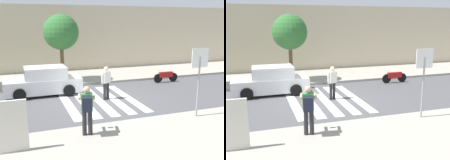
{
  "view_description": "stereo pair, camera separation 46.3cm",
  "coord_description": "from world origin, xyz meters",
  "views": [
    {
      "loc": [
        -3.79,
        -12.23,
        3.95
      ],
      "look_at": [
        0.6,
        -0.2,
        1.1
      ],
      "focal_mm": 42.0,
      "sensor_mm": 36.0,
      "label": 1
    },
    {
      "loc": [
        -3.35,
        -12.38,
        3.95
      ],
      "look_at": [
        0.6,
        -0.2,
        1.1
      ],
      "focal_mm": 42.0,
      "sensor_mm": 36.0,
      "label": 2
    }
  ],
  "objects": [
    {
      "name": "parked_car_white",
      "position": [
        -2.5,
        2.3,
        0.73
      ],
      "size": [
        4.1,
        1.92,
        1.55
      ],
      "color": "white",
      "rests_on": "ground"
    },
    {
      "name": "crosswalk_stripe_2",
      "position": [
        0.0,
        0.2,
        0.0
      ],
      "size": [
        0.44,
        5.2,
        0.01
      ],
      "primitive_type": "cube",
      "color": "silver",
      "rests_on": "ground"
    },
    {
      "name": "crosswalk_stripe_1",
      "position": [
        -0.8,
        0.2,
        0.0
      ],
      "size": [
        0.44,
        5.2,
        0.01
      ],
      "primitive_type": "cube",
      "color": "silver",
      "rests_on": "ground"
    },
    {
      "name": "building_facade_far",
      "position": [
        0.0,
        10.4,
        2.61
      ],
      "size": [
        56.0,
        4.0,
        5.23
      ],
      "primitive_type": "cube",
      "color": "beige",
      "rests_on": "ground"
    },
    {
      "name": "stop_sign",
      "position": [
        3.0,
        -3.78,
        2.18
      ],
      "size": [
        0.76,
        0.08,
        2.8
      ],
      "color": "gray",
      "rests_on": "sidewalk_near"
    },
    {
      "name": "street_tree_center",
      "position": [
        -1.05,
        4.75,
        3.3
      ],
      "size": [
        2.26,
        2.26,
        4.31
      ],
      "color": "brown",
      "rests_on": "sidewalk_far"
    },
    {
      "name": "photographer_with_backpack",
      "position": [
        -1.7,
        -4.06,
        1.17
      ],
      "size": [
        0.69,
        0.92,
        1.72
      ],
      "color": "#232328",
      "rests_on": "sidewalk_near"
    },
    {
      "name": "crosswalk_stripe_4",
      "position": [
        1.6,
        0.2,
        0.0
      ],
      "size": [
        0.44,
        5.2,
        0.01
      ],
      "primitive_type": "cube",
      "color": "silver",
      "rests_on": "ground"
    },
    {
      "name": "crosswalk_stripe_3",
      "position": [
        0.8,
        0.2,
        0.0
      ],
      "size": [
        0.44,
        5.2,
        0.01
      ],
      "primitive_type": "cube",
      "color": "silver",
      "rests_on": "ground"
    },
    {
      "name": "sidewalk_near",
      "position": [
        0.0,
        -6.2,
        0.07
      ],
      "size": [
        60.0,
        6.0,
        0.14
      ],
      "primitive_type": "cube",
      "color": "#9E998C",
      "rests_on": "ground"
    },
    {
      "name": "motorcycle",
      "position": [
        5.44,
        2.6,
        0.41
      ],
      "size": [
        1.76,
        0.6,
        0.87
      ],
      "color": "black",
      "rests_on": "ground"
    },
    {
      "name": "sidewalk_far",
      "position": [
        0.0,
        6.0,
        0.07
      ],
      "size": [
        60.0,
        4.8,
        0.14
      ],
      "primitive_type": "cube",
      "color": "#9E998C",
      "rests_on": "ground"
    },
    {
      "name": "pedestrian_crossing",
      "position": [
        0.43,
        0.2,
        0.97
      ],
      "size": [
        0.56,
        0.34,
        1.72
      ],
      "color": "#232328",
      "rests_on": "ground"
    },
    {
      "name": "ground_plane",
      "position": [
        0.0,
        0.0,
        0.0
      ],
      "size": [
        120.0,
        120.0,
        0.0
      ],
      "primitive_type": "plane",
      "color": "#4C4C4F"
    },
    {
      "name": "advertising_board",
      "position": [
        -4.18,
        -4.43,
        0.94
      ],
      "size": [
        1.1,
        0.11,
        1.6
      ],
      "color": "beige",
      "rests_on": "sidewalk_near"
    },
    {
      "name": "crosswalk_stripe_0",
      "position": [
        -1.6,
        0.2,
        0.0
      ],
      "size": [
        0.44,
        5.2,
        0.01
      ],
      "primitive_type": "cube",
      "color": "silver",
      "rests_on": "ground"
    }
  ]
}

